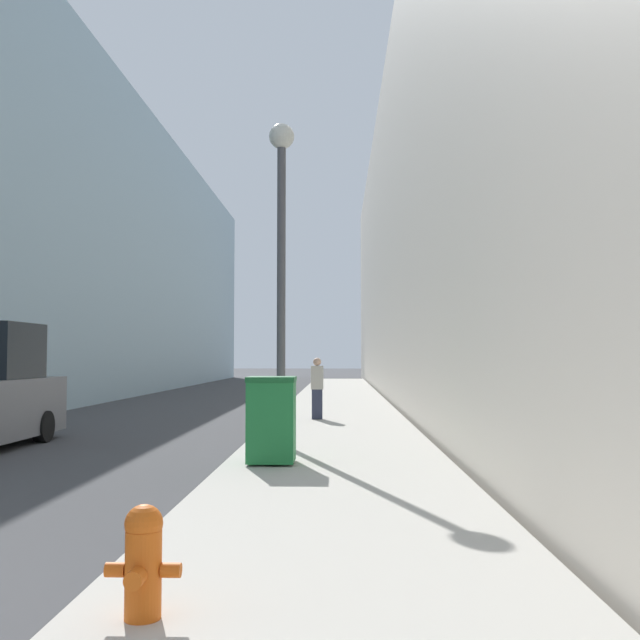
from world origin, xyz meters
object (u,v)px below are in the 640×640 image
at_px(fire_hydrant, 143,559).
at_px(pedestrian_on_sidewalk, 317,388).
at_px(lamppost, 281,244).
at_px(trash_bin, 271,419).

height_order(fire_hydrant, pedestrian_on_sidewalk, pedestrian_on_sidewalk).
height_order(lamppost, pedestrian_on_sidewalk, lamppost).
bearing_deg(fire_hydrant, pedestrian_on_sidewalk, 87.38).
xyz_separation_m(fire_hydrant, trash_bin, (0.19, 6.31, 0.30)).
relative_size(fire_hydrant, lamppost, 0.12).
bearing_deg(trash_bin, pedestrian_on_sidewalk, 86.60).
bearing_deg(trash_bin, fire_hydrant, -91.69).
bearing_deg(pedestrian_on_sidewalk, fire_hydrant, -92.62).
relative_size(trash_bin, lamppost, 0.22).
height_order(fire_hydrant, lamppost, lamppost).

